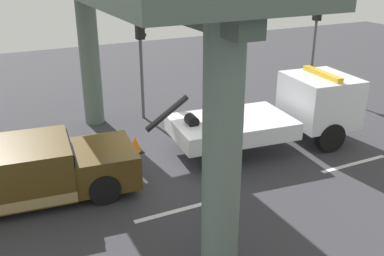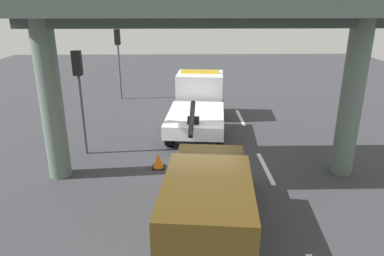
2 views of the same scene
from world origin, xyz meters
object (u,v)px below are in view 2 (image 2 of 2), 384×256
object	(u,v)px
tow_truck_white	(198,101)
towed_van_green	(208,200)
traffic_light_near	(79,80)
traffic_light_far	(118,49)
traffic_cone_orange	(158,161)

from	to	relation	value
tow_truck_white	towed_van_green	size ratio (longest dim) A/B	1.36
traffic_light_near	traffic_light_far	distance (m)	8.50
traffic_light_near	towed_van_green	bearing A→B (deg)	-137.64
towed_van_green	traffic_cone_orange	distance (m)	3.92
traffic_cone_orange	traffic_light_near	bearing A→B (deg)	64.70
towed_van_green	traffic_cone_orange	world-z (taller)	towed_van_green
traffic_light_near	traffic_light_far	xyz separation A→B (m)	(8.50, 0.00, 0.11)
tow_truck_white	traffic_light_far	bearing A→B (deg)	41.75
traffic_light_far	traffic_cone_orange	world-z (taller)	traffic_light_far
tow_truck_white	traffic_light_far	distance (m)	7.16
tow_truck_white	traffic_light_near	distance (m)	5.95
tow_truck_white	traffic_cone_orange	world-z (taller)	tow_truck_white
traffic_light_far	traffic_light_near	bearing A→B (deg)	-180.00
tow_truck_white	traffic_light_near	world-z (taller)	traffic_light_near
traffic_light_near	traffic_light_far	world-z (taller)	traffic_light_far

